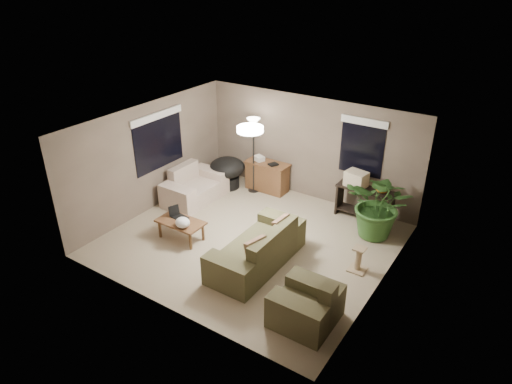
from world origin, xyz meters
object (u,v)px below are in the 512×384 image
Objects in this scene: main_sofa at (259,251)px; papasan_chair at (227,170)px; houseplant at (380,212)px; console_table at (365,201)px; cat_scratching_post at (358,261)px; loveseat at (194,188)px; floor_lamp at (253,131)px; coffee_table at (181,224)px; armchair at (307,306)px; desk at (267,176)px.

main_sofa reaches higher than papasan_chair.
console_table is at bearing 133.72° from houseplant.
loveseat is at bearing 173.40° from cat_scratching_post.
cat_scratching_post is (3.49, -1.71, -1.38)m from floor_lamp.
houseplant reaches higher than coffee_table.
main_sofa is 1.88m from cat_scratching_post.
armchair is 0.91× the size of desk.
floor_lamp reaches higher than cat_scratching_post.
loveseat is 1.07× the size of houseplant.
main_sofa and armchair have the same top height.
cat_scratching_post is (0.65, -1.91, -0.22)m from console_table.
console_table is 0.68× the size of floor_lamp.
armchair is at bearing -30.74° from main_sofa.
papasan_chair is 0.70× the size of houseplant.
cat_scratching_post reaches higher than coffee_table.
loveseat is at bearing -168.83° from houseplant.
armchair reaches higher than console_table.
desk is (1.21, 1.43, 0.08)m from loveseat.
floor_lamp reaches higher than desk.
papasan_chair is (-2.50, 2.38, 0.17)m from main_sofa.
loveseat is 3.20× the size of cat_scratching_post.
houseplant is at bearing 11.17° from loveseat.
armchair is 4.96m from floor_lamp.
papasan_chair is at bearing 136.49° from main_sofa.
main_sofa is 1.86m from coffee_table.
main_sofa is 1.69× the size of console_table.
console_table is at bearing 97.32° from armchair.
coffee_table is at bearing -95.50° from desk.
console_table is at bearing 6.38° from papasan_chair.
papasan_chair is at bearing 140.74° from armchair.
loveseat is 1.45× the size of desk.
cat_scratching_post is (4.44, -0.51, -0.08)m from loveseat.
main_sofa is 3.10m from loveseat.
cat_scratching_post is (3.52, 0.99, -0.14)m from coffee_table.
main_sofa is at bearing -152.71° from cat_scratching_post.
floor_lamp reaches higher than houseplant.
console_table is 0.77m from houseplant.
main_sofa is 3.41m from floor_lamp.
papasan_chair is at bearing 177.84° from houseplant.
loveseat reaches higher than console_table.
coffee_table is 0.67× the size of houseplant.
cat_scratching_post is (4.17, -1.52, -0.25)m from papasan_chair.
armchair is 2.00× the size of cat_scratching_post.
desk is at bearing 129.67° from armchair.
desk is 0.74× the size of houseplant.
desk is at bearing 49.81° from loveseat.
desk and console_table have the same top height.
desk is at bearing 149.02° from cat_scratching_post.
armchair is 0.67× the size of houseplant.
floor_lamp is 3.82× the size of cat_scratching_post.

